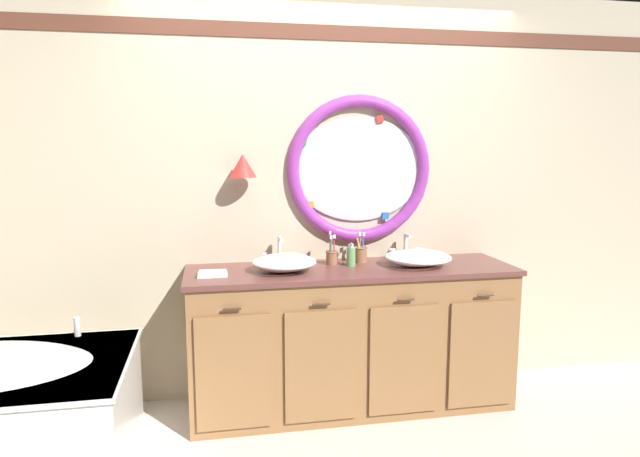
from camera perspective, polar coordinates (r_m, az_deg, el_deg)
The scene contains 11 objects.
ground_plane at distance 3.48m, azimuth 2.54°, elevation -19.43°, with size 14.00×14.00×0.00m, color silver.
back_wall_assembly at distance 3.66m, azimuth 0.72°, elevation 3.55°, with size 6.40×0.26×2.60m.
vanity_counter at distance 3.56m, azimuth 3.17°, elevation -10.95°, with size 2.00×0.61×0.89m.
sink_basin_left at distance 3.33m, azimuth -3.65°, elevation -3.46°, with size 0.38×0.38×0.11m.
sink_basin_right at distance 3.53m, azimuth 9.94°, elevation -2.93°, with size 0.41×0.41×0.10m.
faucet_set_left at distance 3.54m, azimuth -4.12°, elevation -2.46°, with size 0.23×0.15×0.18m.
faucet_set_right at distance 3.74m, azimuth 8.70°, elevation -2.07°, with size 0.23×0.12×0.17m.
toothbrush_holder_left at distance 3.52m, azimuth 1.14°, elevation -2.83°, with size 0.08×0.08×0.21m.
toothbrush_holder_right at distance 3.59m, azimuth 4.16°, elevation -2.55°, with size 0.09×0.09×0.20m.
soap_dispenser at distance 3.47m, azimuth 3.17°, elevation -2.79°, with size 0.06×0.06×0.15m.
folded_hand_towel at distance 3.27m, azimuth -10.90°, elevation -4.54°, with size 0.17×0.10×0.03m.
Camera 1 is at (-0.72, -2.99, 1.63)m, focal length 31.45 mm.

